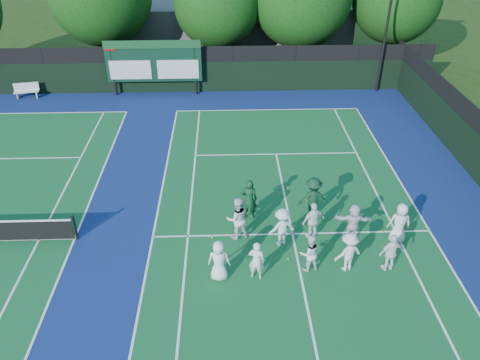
{
  "coord_description": "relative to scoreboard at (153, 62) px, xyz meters",
  "views": [
    {
      "loc": [
        -2.56,
        -13.3,
        11.75
      ],
      "look_at": [
        -2.0,
        3.0,
        1.3
      ],
      "focal_mm": 35.0,
      "sensor_mm": 36.0,
      "label": 1
    }
  ],
  "objects": [
    {
      "name": "ground",
      "position": [
        7.01,
        -15.59,
        -2.19
      ],
      "size": [
        120.0,
        120.0,
        0.0
      ],
      "primitive_type": "plane",
      "color": "#1C340E",
      "rests_on": "ground"
    },
    {
      "name": "court_apron",
      "position": [
        1.01,
        -14.59,
        -2.19
      ],
      "size": [
        34.0,
        32.0,
        0.01
      ],
      "primitive_type": "cube",
      "color": "navy",
      "rests_on": "ground"
    },
    {
      "name": "near_court",
      "position": [
        7.01,
        -14.59,
        -2.18
      ],
      "size": [
        11.05,
        23.85,
        0.01
      ],
      "color": "#11572A",
      "rests_on": "ground"
    },
    {
      "name": "back_fence",
      "position": [
        1.01,
        0.41,
        -0.83
      ],
      "size": [
        34.0,
        0.08,
        3.0
      ],
      "color": "black",
      "rests_on": "ground"
    },
    {
      "name": "scoreboard",
      "position": [
        0.0,
        0.0,
        0.0
      ],
      "size": [
        6.0,
        0.21,
        3.55
      ],
      "color": "black",
      "rests_on": "ground"
    },
    {
      "name": "clubhouse",
      "position": [
        5.01,
        8.41,
        -0.19
      ],
      "size": [
        18.0,
        6.0,
        4.0
      ],
      "primitive_type": "cube",
      "color": "#535357",
      "rests_on": "ground"
    },
    {
      "name": "bench",
      "position": [
        -8.21,
        -0.22,
        -1.67
      ],
      "size": [
        1.57,
        0.69,
        0.96
      ],
      "color": "silver",
      "rests_on": "ground"
    },
    {
      "name": "tree_c",
      "position": [
        4.21,
        3.99,
        2.48
      ],
      "size": [
        5.88,
        5.88,
        7.77
      ],
      "color": "black",
      "rests_on": "ground"
    },
    {
      "name": "tree_d",
      "position": [
        9.88,
        3.99,
        2.81
      ],
      "size": [
        6.68,
        6.68,
        8.51
      ],
      "color": "black",
      "rests_on": "ground"
    },
    {
      "name": "tree_e",
      "position": [
        16.35,
        3.99,
        2.69
      ],
      "size": [
        5.93,
        5.93,
        8.01
      ],
      "color": "black",
      "rests_on": "ground"
    },
    {
      "name": "tennis_ball_0",
      "position": [
        6.67,
        -16.07,
        -2.16
      ],
      "size": [
        0.07,
        0.07,
        0.07
      ],
      "primitive_type": "sphere",
      "color": "gold",
      "rests_on": "ground"
    },
    {
      "name": "tennis_ball_1",
      "position": [
        7.91,
        -12.33,
        -2.16
      ],
      "size": [
        0.07,
        0.07,
        0.07
      ],
      "primitive_type": "sphere",
      "color": "gold",
      "rests_on": "ground"
    },
    {
      "name": "tennis_ball_3",
      "position": [
        3.85,
        -14.73,
        -2.16
      ],
      "size": [
        0.07,
        0.07,
        0.07
      ],
      "primitive_type": "sphere",
      "color": "gold",
      "rests_on": "ground"
    },
    {
      "name": "tennis_ball_4",
      "position": [
        7.24,
        -11.31,
        -2.16
      ],
      "size": [
        0.07,
        0.07,
        0.07
      ],
      "primitive_type": "sphere",
      "color": "gold",
      "rests_on": "ground"
    },
    {
      "name": "tennis_ball_5",
      "position": [
        10.59,
        -14.59,
        -2.16
      ],
      "size": [
        0.07,
        0.07,
        0.07
      ],
      "primitive_type": "sphere",
      "color": "gold",
      "rests_on": "ground"
    },
    {
      "name": "player_front_0",
      "position": [
        4.14,
        -16.9,
        -1.39
      ],
      "size": [
        0.82,
        0.57,
        1.59
      ],
      "primitive_type": "imported",
      "rotation": [
        0.0,
        0.0,
        3.06
      ],
      "color": "white",
      "rests_on": "ground"
    },
    {
      "name": "player_front_1",
      "position": [
        5.43,
        -16.9,
        -1.42
      ],
      "size": [
        0.63,
        0.49,
        1.55
      ],
      "primitive_type": "imported",
      "rotation": [
        0.0,
        0.0,
        2.91
      ],
      "color": "white",
      "rests_on": "ground"
    },
    {
      "name": "player_front_2",
      "position": [
        7.31,
        -16.56,
        -1.44
      ],
      "size": [
        0.83,
        0.71,
        1.5
      ],
      "primitive_type": "imported",
      "rotation": [
        0.0,
        0.0,
        3.35
      ],
      "color": "white",
      "rests_on": "ground"
    },
    {
      "name": "player_front_3",
      "position": [
        8.68,
        -16.6,
        -1.41
      ],
      "size": [
        1.15,
        0.89,
        1.57
      ],
      "primitive_type": "imported",
      "rotation": [
        0.0,
        0.0,
        3.49
      ],
      "color": "silver",
      "rests_on": "ground"
    },
    {
      "name": "player_front_4",
      "position": [
        10.17,
        -16.67,
        -1.42
      ],
      "size": [
        0.97,
        0.57,
        1.55
      ],
      "primitive_type": "imported",
      "rotation": [
        0.0,
        0.0,
        3.36
      ],
      "color": "white",
      "rests_on": "ground"
    },
    {
      "name": "player_back_0",
      "position": [
        4.83,
        -14.67,
        -1.29
      ],
      "size": [
        1.01,
        0.87,
        1.8
      ],
      "primitive_type": "imported",
      "rotation": [
        0.0,
        0.0,
        3.39
      ],
      "color": "silver",
      "rests_on": "ground"
    },
    {
      "name": "player_back_1",
      "position": [
        6.5,
        -15.14,
        -1.39
      ],
      "size": [
        1.15,
        0.85,
        1.59
      ],
      "primitive_type": "imported",
      "rotation": [
        0.0,
        0.0,
        3.42
      ],
      "color": "silver",
      "rests_on": "ground"
    },
    {
      "name": "player_back_2",
      "position": [
        7.74,
        -14.79,
        -1.39
      ],
      "size": [
        1.01,
        0.71,
        1.6
      ],
      "primitive_type": "imported",
      "rotation": [
        0.0,
        0.0,
        3.53
      ],
      "color": "white",
      "rests_on": "ground"
    },
    {
      "name": "player_back_3",
      "position": [
        9.28,
        -14.85,
        -1.42
      ],
      "size": [
        1.47,
        0.61,
        1.54
      ],
      "primitive_type": "imported",
      "rotation": [
        0.0,
        0.0,
        3.03
      ],
      "color": "silver",
      "rests_on": "ground"
    },
    {
      "name": "player_back_4",
      "position": [
        10.97,
        -15.1,
        -1.34
      ],
      "size": [
        0.89,
        0.65,
        1.69
      ],
      "primitive_type": "imported",
      "rotation": [
        0.0,
        0.0,
        3.01
      ],
      "color": "silver",
      "rests_on": "ground"
    },
    {
      "name": "coach_left",
      "position": [
        5.35,
        -13.45,
        -1.27
      ],
      "size": [
        0.7,
        0.48,
        1.83
      ],
      "primitive_type": "imported",
      "rotation": [
        0.0,
        0.0,
        3.07
      ],
      "color": "#0F3920",
      "rests_on": "ground"
    },
    {
      "name": "coach_right",
      "position": [
        7.94,
        -13.45,
        -1.27
      ],
      "size": [
        1.26,
        0.81,
        1.84
      ],
      "primitive_type": "imported",
      "rotation": [
        0.0,
        0.0,
        3.25
      ],
      "color": "#0E331E",
      "rests_on": "ground"
    }
  ]
}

